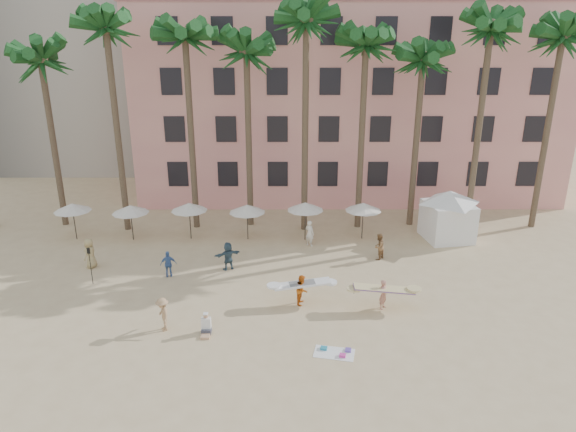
# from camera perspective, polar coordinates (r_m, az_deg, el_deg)

# --- Properties ---
(ground) EXTENTS (120.00, 120.00, 0.00)m
(ground) POSITION_cam_1_polar(r_m,az_deg,el_deg) (24.90, -4.26, -13.39)
(ground) COLOR #D1B789
(ground) RESTS_ON ground
(pink_hotel) EXTENTS (35.00, 14.00, 16.00)m
(pink_hotel) POSITION_cam_1_polar(r_m,az_deg,el_deg) (47.48, 6.42, 12.68)
(pink_hotel) COLOR #FCA999
(pink_hotel) RESTS_ON ground
(palm_row) EXTENTS (44.40, 5.40, 16.30)m
(palm_row) POSITION_cam_1_polar(r_m,az_deg,el_deg) (35.90, -2.20, 18.60)
(palm_row) COLOR brown
(palm_row) RESTS_ON ground
(umbrella_row) EXTENTS (22.50, 2.70, 2.73)m
(umbrella_row) POSITION_cam_1_polar(r_m,az_deg,el_deg) (35.50, -7.79, 0.94)
(umbrella_row) COLOR #332B23
(umbrella_row) RESTS_ON ground
(cabana) EXTENTS (5.15, 5.15, 3.50)m
(cabana) POSITION_cam_1_polar(r_m,az_deg,el_deg) (37.02, 17.41, 0.55)
(cabana) COLOR white
(cabana) RESTS_ON ground
(beach_towel) EXTENTS (1.97, 1.35, 0.14)m
(beach_towel) POSITION_cam_1_polar(r_m,az_deg,el_deg) (23.92, 5.29, -14.85)
(beach_towel) COLOR white
(beach_towel) RESTS_ON ground
(carrier_yellow) EXTENTS (3.12, 0.76, 1.60)m
(carrier_yellow) POSITION_cam_1_polar(r_m,az_deg,el_deg) (27.28, 10.59, -8.32)
(carrier_yellow) COLOR tan
(carrier_yellow) RESTS_ON ground
(carrier_white) EXTENTS (3.07, 1.14, 1.63)m
(carrier_white) POSITION_cam_1_polar(r_m,az_deg,el_deg) (27.31, 1.58, -8.03)
(carrier_white) COLOR orange
(carrier_white) RESTS_ON ground
(beachgoers) EXTENTS (18.76, 11.55, 1.89)m
(beachgoers) POSITION_cam_1_polar(r_m,az_deg,el_deg) (30.57, -7.59, -5.09)
(beachgoers) COLOR tan
(beachgoers) RESTS_ON ground
(paddle) EXTENTS (0.18, 0.04, 2.23)m
(paddle) POSITION_cam_1_polar(r_m,az_deg,el_deg) (31.21, -21.15, -4.71)
(paddle) COLOR black
(paddle) RESTS_ON ground
(seated_man) EXTENTS (0.46, 0.80, 1.04)m
(seated_man) POSITION_cam_1_polar(r_m,az_deg,el_deg) (25.31, -9.08, -12.06)
(seated_man) COLOR #3F3F4C
(seated_man) RESTS_ON ground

